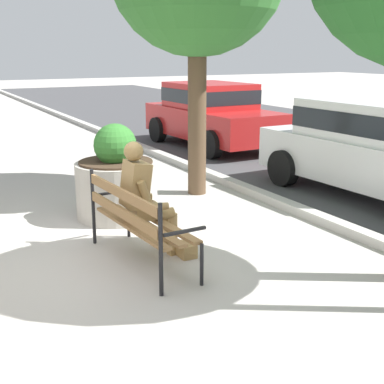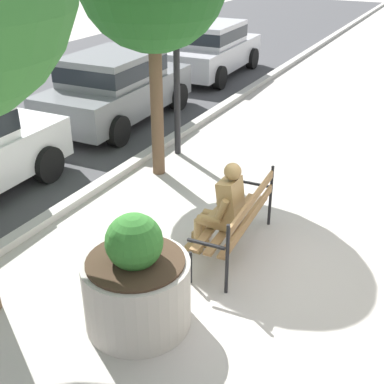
# 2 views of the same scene
# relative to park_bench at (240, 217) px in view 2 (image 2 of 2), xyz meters

# --- Properties ---
(ground_plane) EXTENTS (80.00, 80.00, 0.00)m
(ground_plane) POSITION_rel_park_bench_xyz_m (-0.07, -0.04, -0.54)
(ground_plane) COLOR #ADA8A0
(curb_stone) EXTENTS (60.00, 0.20, 0.12)m
(curb_stone) POSITION_rel_park_bench_xyz_m (-0.07, 2.86, -0.48)
(curb_stone) COLOR #B2AFA8
(curb_stone) RESTS_ON ground
(park_bench) EXTENTS (1.83, 0.64, 0.95)m
(park_bench) POSITION_rel_park_bench_xyz_m (0.00, 0.00, 0.00)
(park_bench) COLOR olive
(park_bench) RESTS_ON ground
(bronze_statue_seated) EXTENTS (0.63, 0.76, 1.37)m
(bronze_statue_seated) POSITION_rel_park_bench_xyz_m (-0.15, 0.21, 0.12)
(bronze_statue_seated) COLOR olive
(bronze_statue_seated) RESTS_ON ground
(concrete_planter) EXTENTS (1.16, 1.16, 1.36)m
(concrete_planter) POSITION_rel_park_bench_xyz_m (-1.79, 0.43, -0.03)
(concrete_planter) COLOR #A8A399
(concrete_planter) RESTS_ON ground
(parked_car_grey) EXTENTS (4.16, 2.05, 1.56)m
(parked_car_grey) POSITION_rel_park_bench_xyz_m (3.65, 4.59, 0.30)
(parked_car_grey) COLOR slate
(parked_car_grey) RESTS_ON ground
(parked_car_silver) EXTENTS (4.16, 2.05, 1.56)m
(parked_car_silver) POSITION_rel_park_bench_xyz_m (8.43, 4.59, 0.30)
(parked_car_silver) COLOR #B7B7BC
(parked_car_silver) RESTS_ON ground
(lamp_post) EXTENTS (0.32, 0.32, 3.90)m
(lamp_post) POSITION_rel_park_bench_xyz_m (2.64, 2.44, 2.01)
(lamp_post) COLOR black
(lamp_post) RESTS_ON ground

